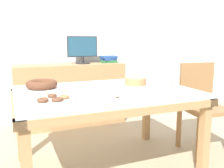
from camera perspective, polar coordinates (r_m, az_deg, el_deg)
name	(u,v)px	position (r m, az deg, el deg)	size (l,w,h in m)	color
ground_plane	(105,168)	(2.46, -1.53, -18.65)	(12.00, 12.00, 0.00)	tan
wall_back	(64,32)	(3.76, -10.87, 11.60)	(8.00, 0.10, 2.60)	silver
dining_table	(105,99)	(2.22, -1.60, -3.45)	(1.54, 1.08, 0.75)	silver
chair	(202,103)	(2.83, 19.81, -4.01)	(0.47, 0.47, 0.94)	olive
sideboard	(71,95)	(3.54, -9.44, -2.41)	(1.49, 0.44, 0.86)	tan
computer_monitor	(82,50)	(3.51, -6.78, 7.73)	(0.42, 0.20, 0.38)	#262628
book_stack	(109,59)	(3.64, -0.80, 5.68)	(0.22, 0.18, 0.10)	#2D6638
cake_chocolate_round	(135,82)	(2.38, 5.35, 0.42)	(0.27, 0.27, 0.08)	white
cake_golden_bundt	(42,85)	(2.29, -15.76, -0.20)	(0.29, 0.29, 0.08)	white
pastry_platter	(51,100)	(1.82, -13.66, -3.53)	(0.33, 0.33, 0.04)	white
plate_stack	(148,79)	(2.65, 8.24, 1.25)	(0.21, 0.21, 0.07)	white
tealight_near_cakes	(117,98)	(1.83, 1.23, -3.29)	(0.04, 0.04, 0.04)	silver
tealight_right_edge	(171,86)	(2.39, 13.30, -0.43)	(0.04, 0.04, 0.04)	silver
tealight_centre	(47,94)	(2.05, -14.67, -2.16)	(0.04, 0.04, 0.04)	silver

